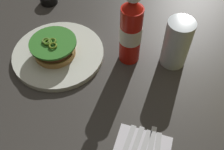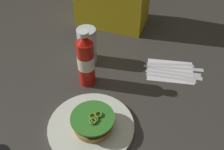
{
  "view_description": "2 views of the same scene",
  "coord_description": "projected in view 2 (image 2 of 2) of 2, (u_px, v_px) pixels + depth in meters",
  "views": [
    {
      "loc": [
        0.43,
        0.31,
        0.56
      ],
      "look_at": [
        0.1,
        0.13,
        0.08
      ],
      "focal_mm": 41.67,
      "sensor_mm": 36.0,
      "label": 1
    },
    {
      "loc": [
        0.25,
        -0.47,
        0.65
      ],
      "look_at": [
        0.05,
        0.14,
        0.04
      ],
      "focal_mm": 41.11,
      "sensor_mm": 36.0,
      "label": 2
    }
  ],
  "objects": [
    {
      "name": "table_knife",
      "position": [
        177.0,
        71.0,
        0.95
      ],
      "size": [
        0.2,
        0.04,
        0.0
      ],
      "color": "silver",
      "rests_on": "napkin"
    },
    {
      "name": "ketchup_bottle",
      "position": [
        86.0,
        61.0,
        0.85
      ],
      "size": [
        0.06,
        0.06,
        0.21
      ],
      "color": "red",
      "rests_on": "ground_plane"
    },
    {
      "name": "water_glass",
      "position": [
        87.0,
        45.0,
        0.96
      ],
      "size": [
        0.07,
        0.07,
        0.14
      ],
      "primitive_type": "cylinder",
      "color": "silver",
      "rests_on": "ground_plane"
    },
    {
      "name": "butter_knife",
      "position": [
        178.0,
        75.0,
        0.94
      ],
      "size": [
        0.21,
        0.04,
        0.0
      ],
      "color": "silver",
      "rests_on": "napkin"
    },
    {
      "name": "steak_knife",
      "position": [
        178.0,
        68.0,
        0.97
      ],
      "size": [
        0.22,
        0.06,
        0.0
      ],
      "color": "silver",
      "rests_on": "napkin"
    },
    {
      "name": "napkin",
      "position": [
        170.0,
        71.0,
        0.96
      ],
      "size": [
        0.19,
        0.15,
        0.0
      ],
      "primitive_type": "cube",
      "rotation": [
        0.0,
        0.0,
        0.18
      ],
      "color": "white",
      "rests_on": "ground_plane"
    },
    {
      "name": "dinner_plate",
      "position": [
        91.0,
        127.0,
        0.77
      ],
      "size": [
        0.26,
        0.26,
        0.02
      ],
      "primitive_type": "cylinder",
      "color": "silver",
      "rests_on": "ground_plane"
    },
    {
      "name": "spoon_utensil",
      "position": [
        178.0,
        64.0,
        0.98
      ],
      "size": [
        0.18,
        0.06,
        0.0
      ],
      "color": "silver",
      "rests_on": "napkin"
    },
    {
      "name": "ground_plane",
      "position": [
        85.0,
        108.0,
        0.83
      ],
      "size": [
        3.0,
        3.0,
        0.0
      ],
      "primitive_type": "plane",
      "color": "#373430"
    },
    {
      "name": "burger_sandwich",
      "position": [
        93.0,
        122.0,
        0.74
      ],
      "size": [
        0.13,
        0.13,
        0.05
      ],
      "color": "#B28345",
      "rests_on": "dinner_plate"
    },
    {
      "name": "fork_utensil",
      "position": [
        176.0,
        78.0,
        0.93
      ],
      "size": [
        0.18,
        0.04,
        0.0
      ],
      "color": "silver",
      "rests_on": "napkin"
    }
  ]
}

